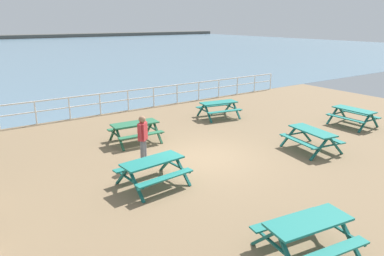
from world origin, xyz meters
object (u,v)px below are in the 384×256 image
Objects in this scene: picnic_table_near_right at (135,128)px; visitor at (143,137)px; picnic_table_mid_centre at (354,113)px; picnic_table_near_left at (219,106)px; picnic_table_far_right at (312,135)px; picnic_table_corner at (153,166)px; picnic_table_far_left at (308,229)px.

picnic_table_near_right is 2.36m from visitor.
picnic_table_near_right and picnic_table_mid_centre have the same top height.
picnic_table_far_right is at bearing -81.28° from picnic_table_near_left.
picnic_table_near_right is 9.76m from picnic_table_mid_centre.
picnic_table_mid_centre is at bearing -3.72° from picnic_table_corner.
picnic_table_far_right is (5.10, 3.81, 0.00)m from picnic_table_far_left.
picnic_table_corner is (-6.16, 0.76, 0.00)m from picnic_table_far_right.
picnic_table_near_right is (-4.98, -1.01, 0.00)m from picnic_table_near_left.
picnic_table_mid_centre and picnic_table_corner have the same top height.
picnic_table_far_right is 1.05× the size of picnic_table_corner.
visitor is at bearing 67.74° from picnic_table_corner.
visitor is (0.49, 1.55, 0.36)m from picnic_table_corner.
picnic_table_near_left is at bearing 42.32° from picnic_table_mid_centre.
picnic_table_near_left is 6.15m from picnic_table_mid_centre.
visitor is at bearing 82.47° from picnic_table_mid_centre.
picnic_table_corner is at bearing 91.89° from picnic_table_far_right.
picnic_table_near_left is 1.05× the size of picnic_table_corner.
picnic_table_mid_centre is at bearing -18.23° from picnic_table_near_right.
picnic_table_mid_centre is 0.90× the size of picnic_table_far_right.
picnic_table_near_left and picnic_table_corner have the same top height.
picnic_table_far_left and picnic_table_far_right have the same top height.
picnic_table_near_left is 6.59m from visitor.
visitor is (-5.74, -3.21, 0.36)m from picnic_table_near_left.
visitor is at bearing 76.78° from picnic_table_far_right.
picnic_table_far_left is at bearing 143.33° from visitor.
picnic_table_near_left is 1.08× the size of picnic_table_near_right.
picnic_table_corner is at bearing 91.37° from picnic_table_mid_centre.
picnic_table_near_right is at bearing 56.37° from picnic_table_far_right.
picnic_table_near_left and picnic_table_mid_centre have the same top height.
visitor is at bearing -105.89° from picnic_table_near_right.
picnic_table_mid_centre is at bearing -68.24° from picnic_table_far_right.
picnic_table_far_right is at bearing -11.82° from picnic_table_corner.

